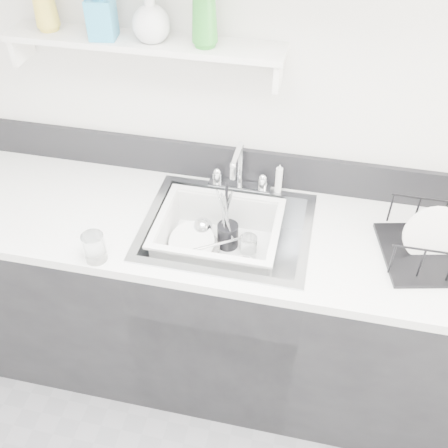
% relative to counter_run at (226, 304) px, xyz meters
% --- Properties ---
extents(room_shell, '(3.50, 3.00, 2.60)m').
position_rel_counter_run_xyz_m(room_shell, '(0.00, -0.80, 1.22)').
color(room_shell, silver).
rests_on(room_shell, ground).
extents(counter_run, '(3.20, 0.62, 0.92)m').
position_rel_counter_run_xyz_m(counter_run, '(0.00, 0.00, 0.00)').
color(counter_run, black).
rests_on(counter_run, ground).
extents(backsplash, '(3.20, 0.02, 0.16)m').
position_rel_counter_run_xyz_m(backsplash, '(0.00, 0.30, 0.54)').
color(backsplash, black).
rests_on(backsplash, counter_run).
extents(sink, '(0.64, 0.52, 0.20)m').
position_rel_counter_run_xyz_m(sink, '(0.00, 0.00, 0.37)').
color(sink, silver).
rests_on(sink, counter_run).
extents(faucet, '(0.26, 0.18, 0.23)m').
position_rel_counter_run_xyz_m(faucet, '(0.00, 0.25, 0.52)').
color(faucet, silver).
rests_on(faucet, counter_run).
extents(side_sprayer, '(0.03, 0.03, 0.14)m').
position_rel_counter_run_xyz_m(side_sprayer, '(0.16, 0.25, 0.53)').
color(side_sprayer, white).
rests_on(side_sprayer, counter_run).
extents(wall_shelf, '(1.00, 0.16, 0.12)m').
position_rel_counter_run_xyz_m(wall_shelf, '(-0.35, 0.23, 1.05)').
color(wall_shelf, silver).
rests_on(wall_shelf, room_shell).
extents(wash_tub, '(0.50, 0.42, 0.19)m').
position_rel_counter_run_xyz_m(wash_tub, '(-0.04, 0.01, 0.39)').
color(wash_tub, white).
rests_on(wash_tub, sink).
extents(plate_stack, '(0.22, 0.22, 0.09)m').
position_rel_counter_run_xyz_m(plate_stack, '(-0.13, -0.00, 0.33)').
color(plate_stack, white).
rests_on(plate_stack, wash_tub).
extents(utensil_cup, '(0.08, 0.08, 0.29)m').
position_rel_counter_run_xyz_m(utensil_cup, '(-0.01, 0.06, 0.37)').
color(utensil_cup, black).
rests_on(utensil_cup, wash_tub).
extents(ladle, '(0.30, 0.30, 0.09)m').
position_rel_counter_run_xyz_m(ladle, '(-0.06, 0.02, 0.35)').
color(ladle, silver).
rests_on(ladle, wash_tub).
extents(tumbler_in_tub, '(0.09, 0.09, 0.10)m').
position_rel_counter_run_xyz_m(tumbler_in_tub, '(0.08, 0.02, 0.36)').
color(tumbler_in_tub, white).
rests_on(tumbler_in_tub, wash_tub).
extents(tumbler_counter, '(0.10, 0.10, 0.11)m').
position_rel_counter_run_xyz_m(tumbler_counter, '(-0.42, -0.26, 0.52)').
color(tumbler_counter, white).
rests_on(tumbler_counter, counter_run).
extents(dish_rack, '(0.48, 0.41, 0.15)m').
position_rel_counter_run_xyz_m(dish_rack, '(0.79, 0.02, 0.53)').
color(dish_rack, black).
rests_on(dish_rack, counter_run).
extents(bowl_small, '(0.13, 0.13, 0.03)m').
position_rel_counter_run_xyz_m(bowl_small, '(0.08, -0.06, 0.32)').
color(bowl_small, white).
rests_on(bowl_small, wash_tub).
extents(soap_bottle_b, '(0.10, 0.10, 0.20)m').
position_rel_counter_run_xyz_m(soap_bottle_b, '(-0.48, 0.21, 1.17)').
color(soap_bottle_b, '#3196C0').
rests_on(soap_bottle_b, wall_shelf).
extents(soap_bottle_c, '(0.14, 0.14, 0.17)m').
position_rel_counter_run_xyz_m(soap_bottle_c, '(-0.31, 0.22, 1.15)').
color(soap_bottle_c, silver).
rests_on(soap_bottle_c, wall_shelf).
extents(soap_bottle_d, '(0.10, 0.10, 0.23)m').
position_rel_counter_run_xyz_m(soap_bottle_d, '(-0.12, 0.22, 1.19)').
color(soap_bottle_d, '#2B8D2B').
rests_on(soap_bottle_d, wall_shelf).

